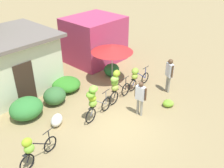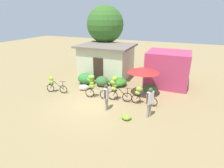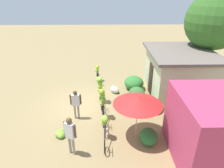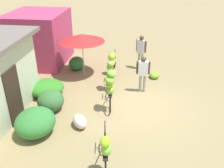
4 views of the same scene
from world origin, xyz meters
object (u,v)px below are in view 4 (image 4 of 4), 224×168
bicycle_leftmost (106,149)px  bicycle_center_loaded (111,69)px  person_bystander (143,71)px  person_vendor (141,49)px  shop_pink (39,38)px  bicycle_by_shop (113,60)px  market_umbrella (82,38)px  banana_pile_on_ground (154,75)px  produce_sack (80,121)px  bicycle_near_pile (110,86)px

bicycle_leftmost → bicycle_center_loaded: (4.66, 0.48, 0.29)m
person_bystander → person_vendor: bearing=3.4°
shop_pink → bicycle_by_shop: (-1.09, -4.15, -0.64)m
market_umbrella → person_bystander: size_ratio=1.33×
bicycle_center_loaded → person_bystander: size_ratio=1.05×
banana_pile_on_ground → person_bystander: (-1.45, 0.57, 0.85)m
person_vendor → banana_pile_on_ground: bearing=-146.0°
shop_pink → produce_sack: shop_pink is taller
market_umbrella → bicycle_leftmost: (-6.06, -2.04, -1.18)m
market_umbrella → bicycle_near_pile: market_umbrella is taller
shop_pink → banana_pile_on_ground: 6.46m
person_bystander → produce_sack: bearing=143.7°
bicycle_near_pile → bicycle_center_loaded: (1.59, 0.19, -0.02)m
shop_pink → person_bystander: (-2.77, -5.63, -0.37)m
bicycle_by_shop → produce_sack: bicycle_by_shop is taller
bicycle_leftmost → bicycle_by_shop: (6.30, 0.59, 0.03)m
bicycle_by_shop → person_vendor: bearing=-58.3°
bicycle_near_pile → bicycle_by_shop: bicycle_near_pile is taller
bicycle_leftmost → shop_pink: bearing=32.7°
bicycle_near_pile → person_vendor: 4.19m
shop_pink → bicycle_center_loaded: (-2.72, -4.26, -0.38)m
person_vendor → bicycle_by_shop: bearing=121.7°
market_umbrella → person_vendor: bearing=-69.1°
banana_pile_on_ground → produce_sack: produce_sack is taller
bicycle_near_pile → bicycle_by_shop: bearing=5.4°
bicycle_by_shop → bicycle_leftmost: bearing=-174.6°
produce_sack → banana_pile_on_ground: bearing=-31.8°
shop_pink → bicycle_leftmost: shop_pink is taller
bicycle_center_loaded → person_bystander: (-0.05, -1.37, 0.01)m
bicycle_center_loaded → banana_pile_on_ground: size_ratio=2.60×
shop_pink → bicycle_by_shop: 4.33m
market_umbrella → bicycle_by_shop: (0.23, -1.44, -1.15)m
bicycle_center_loaded → market_umbrella: bearing=48.0°
bicycle_leftmost → produce_sack: (1.78, 1.18, -0.47)m
person_vendor → produce_sack: bearing=160.1°
shop_pink → bicycle_near_pile: 6.21m
bicycle_by_shop → banana_pile_on_ground: bearing=-96.6°
bicycle_near_pile → person_bystander: size_ratio=1.05×
shop_pink → bicycle_center_loaded: size_ratio=1.88×
produce_sack → bicycle_by_shop: bearing=-7.5°
shop_pink → person_vendor: shop_pink is taller
shop_pink → produce_sack: (-5.60, -3.55, -1.14)m
person_vendor → bicycle_center_loaded: bearing=153.6°
bicycle_center_loaded → produce_sack: bicycle_center_loaded is taller
produce_sack → bicycle_near_pile: bearing=-34.8°
shop_pink → bicycle_leftmost: bearing=-147.3°
market_umbrella → bicycle_leftmost: market_umbrella is taller
market_umbrella → banana_pile_on_ground: market_umbrella is taller
produce_sack → person_vendor: bearing=-19.9°
shop_pink → banana_pile_on_ground: size_ratio=4.90×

